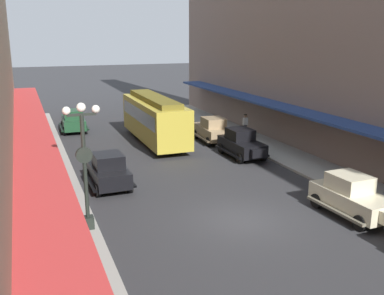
% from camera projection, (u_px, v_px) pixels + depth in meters
% --- Properties ---
extents(ground_plane, '(200.00, 200.00, 0.00)m').
position_uv_depth(ground_plane, '(242.00, 220.00, 19.21)').
color(ground_plane, '#2D2D30').
extents(sidewalk_left, '(3.00, 60.00, 0.15)m').
position_uv_depth(sidewalk_left, '(64.00, 247.00, 16.56)').
color(sidewalk_left, '#99968E').
rests_on(sidewalk_left, ground).
extents(sidewalk_right, '(3.00, 60.00, 0.15)m').
position_uv_depth(sidewalk_right, '(377.00, 196.00, 21.83)').
color(sidewalk_right, '#99968E').
rests_on(sidewalk_right, ground).
extents(parked_car_1, '(2.15, 4.26, 1.84)m').
position_uv_depth(parked_car_1, '(241.00, 143.00, 28.77)').
color(parked_car_1, black).
rests_on(parked_car_1, ground).
extents(parked_car_2, '(2.19, 4.28, 1.84)m').
position_uv_depth(parked_car_2, '(108.00, 169.00, 23.13)').
color(parked_car_2, black).
rests_on(parked_car_2, ground).
extents(parked_car_3, '(2.27, 4.31, 1.84)m').
position_uv_depth(parked_car_3, '(73.00, 120.00, 36.30)').
color(parked_car_3, '#193D23').
rests_on(parked_car_3, ground).
extents(parked_car_4, '(2.27, 4.31, 1.84)m').
position_uv_depth(parked_car_4, '(212.00, 129.00, 32.93)').
color(parked_car_4, '#997F5B').
rests_on(parked_car_4, ground).
extents(parked_car_5, '(2.28, 4.31, 1.84)m').
position_uv_depth(parked_car_5, '(352.00, 195.00, 19.42)').
color(parked_car_5, beige).
rests_on(parked_car_5, ground).
extents(streetcar, '(2.58, 9.62, 3.46)m').
position_uv_depth(streetcar, '(155.00, 117.00, 32.29)').
color(streetcar, gold).
rests_on(streetcar, ground).
extents(lamp_post_with_clock, '(1.42, 0.44, 5.16)m').
position_uv_depth(lamp_post_with_clock, '(84.00, 161.00, 17.31)').
color(lamp_post_with_clock, black).
rests_on(lamp_post_with_clock, sidewalk_left).
extents(fire_hydrant, '(0.24, 0.24, 0.82)m').
position_uv_depth(fire_hydrant, '(357.00, 188.00, 21.45)').
color(fire_hydrant, '#B21E19').
rests_on(fire_hydrant, sidewalk_right).
extents(pedestrian_1, '(0.36, 0.28, 1.67)m').
position_uv_depth(pedestrian_1, '(245.00, 125.00, 34.17)').
color(pedestrian_1, '#2D2D33').
rests_on(pedestrian_1, sidewalk_right).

